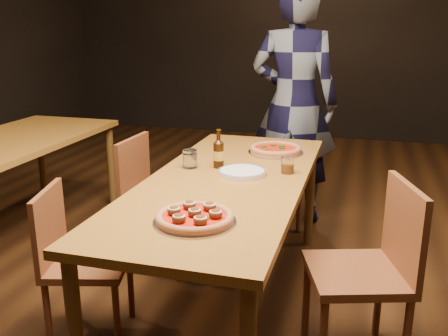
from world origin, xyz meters
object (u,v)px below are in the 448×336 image
(water_glass, at_px, (190,159))
(chair_main_e, at_px, (357,272))
(plate_stack, at_px, (242,172))
(diner, at_px, (294,104))
(pizza_margherita, at_px, (276,149))
(chair_main_sw, at_px, (162,201))
(chair_end, at_px, (283,170))
(amber_glass, at_px, (288,165))
(beer_bottle, at_px, (219,154))
(pizza_meatball, at_px, (195,217))
(table_main, at_px, (227,191))
(chair_main_nw, at_px, (89,262))

(water_glass, bearing_deg, chair_main_e, -23.83)
(plate_stack, bearing_deg, diner, 86.90)
(pizza_margherita, distance_m, diner, 0.86)
(chair_main_sw, distance_m, chair_main_e, 1.38)
(chair_main_sw, distance_m, chair_end, 1.12)
(water_glass, xyz_separation_m, amber_glass, (0.54, 0.05, -0.01))
(chair_end, relative_size, beer_bottle, 4.06)
(diner, bearing_deg, chair_main_e, 110.54)
(chair_main_sw, distance_m, diner, 1.35)
(plate_stack, bearing_deg, chair_main_sw, 154.21)
(plate_stack, distance_m, water_glass, 0.32)
(water_glass, relative_size, diner, 0.05)
(beer_bottle, bearing_deg, water_glass, -164.39)
(beer_bottle, height_order, diner, diner)
(chair_main_e, distance_m, beer_bottle, 0.98)
(chair_main_sw, distance_m, plate_stack, 0.73)
(pizza_meatball, xyz_separation_m, pizza_margherita, (0.11, 1.20, -0.00))
(pizza_margherita, relative_size, amber_glass, 3.88)
(table_main, bearing_deg, amber_glass, 32.55)
(pizza_margherita, bearing_deg, chair_end, 94.98)
(chair_main_e, height_order, beer_bottle, beer_bottle)
(water_glass, bearing_deg, chair_end, 73.98)
(water_glass, distance_m, amber_glass, 0.54)
(plate_stack, xyz_separation_m, water_glass, (-0.31, 0.05, 0.04))
(chair_main_e, relative_size, diner, 0.49)
(beer_bottle, xyz_separation_m, water_glass, (-0.15, -0.04, -0.03))
(beer_bottle, height_order, water_glass, beer_bottle)
(chair_main_e, relative_size, beer_bottle, 4.28)
(plate_stack, height_order, diner, diner)
(pizza_meatball, height_order, plate_stack, pizza_meatball)
(plate_stack, xyz_separation_m, beer_bottle, (-0.16, 0.09, 0.06))
(chair_main_nw, relative_size, chair_main_e, 0.90)
(chair_main_nw, distance_m, water_glass, 0.77)
(chair_end, relative_size, pizza_meatball, 2.53)
(table_main, distance_m, pizza_margherita, 0.62)
(plate_stack, xyz_separation_m, amber_glass, (0.23, 0.09, 0.03))
(pizza_meatball, bearing_deg, beer_bottle, 99.61)
(table_main, bearing_deg, pizza_margherita, 75.84)
(pizza_meatball, bearing_deg, water_glass, 111.08)
(chair_end, bearing_deg, pizza_margherita, -80.90)
(table_main, distance_m, chair_end, 1.34)
(chair_main_sw, distance_m, water_glass, 0.52)
(chair_end, bearing_deg, beer_bottle, -95.10)
(chair_main_nw, distance_m, diner, 2.08)
(beer_bottle, bearing_deg, pizza_meatball, -80.39)
(pizza_meatball, relative_size, water_glass, 3.34)
(chair_main_nw, height_order, diner, diner)
(table_main, bearing_deg, plate_stack, 55.79)
(chair_main_e, height_order, water_glass, chair_main_e)
(pizza_margherita, distance_m, water_glass, 0.61)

